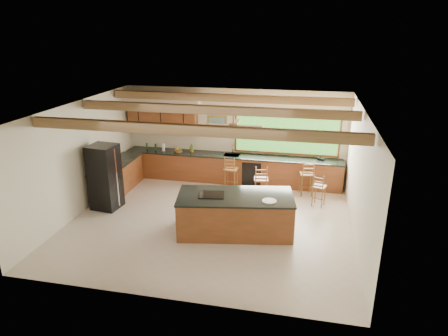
# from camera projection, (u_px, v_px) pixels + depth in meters

# --- Properties ---
(ground) EXTENTS (7.20, 7.20, 0.00)m
(ground) POSITION_uv_depth(u_px,v_px,m) (210.00, 221.00, 10.48)
(ground) COLOR beige
(ground) RESTS_ON ground
(room_shell) EXTENTS (7.27, 6.54, 3.02)m
(room_shell) POSITION_uv_depth(u_px,v_px,m) (209.00, 133.00, 10.37)
(room_shell) COLOR beige
(room_shell) RESTS_ON ground
(counter_run) EXTENTS (7.12, 3.10, 1.22)m
(counter_run) POSITION_uv_depth(u_px,v_px,m) (204.00, 171.00, 12.81)
(counter_run) COLOR brown
(counter_run) RESTS_ON ground
(island) EXTENTS (2.98, 1.78, 0.99)m
(island) POSITION_uv_depth(u_px,v_px,m) (235.00, 214.00, 9.80)
(island) COLOR brown
(island) RESTS_ON ground
(refrigerator) EXTENTS (0.78, 0.76, 1.82)m
(refrigerator) POSITION_uv_depth(u_px,v_px,m) (105.00, 177.00, 11.00)
(refrigerator) COLOR black
(refrigerator) RESTS_ON ground
(bar_stool_a) EXTENTS (0.43, 0.43, 1.10)m
(bar_stool_a) POSITION_uv_depth(u_px,v_px,m) (231.00, 170.00, 12.32)
(bar_stool_a) COLOR brown
(bar_stool_a) RESTS_ON ground
(bar_stool_b) EXTENTS (0.48, 0.48, 1.12)m
(bar_stool_b) POSITION_uv_depth(u_px,v_px,m) (307.00, 175.00, 11.88)
(bar_stool_b) COLOR brown
(bar_stool_b) RESTS_ON ground
(bar_stool_c) EXTENTS (0.45, 0.45, 1.11)m
(bar_stool_c) POSITION_uv_depth(u_px,v_px,m) (261.00, 180.00, 11.46)
(bar_stool_c) COLOR brown
(bar_stool_c) RESTS_ON ground
(bar_stool_d) EXTENTS (0.44, 0.44, 0.97)m
(bar_stool_d) POSITION_uv_depth(u_px,v_px,m) (319.00, 187.00, 11.17)
(bar_stool_d) COLOR brown
(bar_stool_d) RESTS_ON ground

